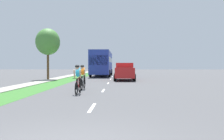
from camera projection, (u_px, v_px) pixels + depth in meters
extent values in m
plane|color=#4C4C4F|center=(110.00, 80.00, 23.85)|extent=(120.00, 120.00, 0.00)
cube|color=#38722D|center=(68.00, 80.00, 24.00)|extent=(2.06, 70.00, 0.01)
cube|color=#9E998E|center=(52.00, 80.00, 24.06)|extent=(1.37, 70.00, 0.10)
cube|color=white|center=(92.00, 108.00, 8.26)|extent=(0.12, 1.80, 0.01)
cube|color=white|center=(103.00, 90.00, 13.85)|extent=(0.12, 1.80, 0.01)
cube|color=white|center=(108.00, 83.00, 19.45)|extent=(0.12, 1.80, 0.01)
cube|color=white|center=(111.00, 79.00, 25.04)|extent=(0.12, 1.80, 0.01)
cube|color=white|center=(112.00, 77.00, 30.64)|extent=(0.12, 1.80, 0.01)
cube|color=white|center=(114.00, 75.00, 36.23)|extent=(0.12, 1.80, 0.01)
cube|color=white|center=(114.00, 74.00, 41.83)|extent=(0.12, 1.80, 0.01)
cube|color=white|center=(115.00, 73.00, 47.43)|extent=(0.12, 1.80, 0.01)
cube|color=white|center=(116.00, 72.00, 53.02)|extent=(0.12, 1.80, 0.01)
torus|color=black|center=(80.00, 87.00, 12.76)|extent=(0.06, 0.68, 0.68)
torus|color=black|center=(76.00, 89.00, 11.72)|extent=(0.06, 0.68, 0.68)
cylinder|color=red|center=(78.00, 84.00, 12.13)|extent=(0.04, 0.59, 0.43)
cylinder|color=red|center=(79.00, 82.00, 12.41)|extent=(0.04, 0.04, 0.55)
cylinder|color=red|center=(78.00, 78.00, 12.18)|extent=(0.03, 0.55, 0.03)
cylinder|color=black|center=(76.00, 79.00, 11.73)|extent=(0.42, 0.02, 0.02)
ellipsoid|color=#26A5CC|center=(78.00, 72.00, 12.24)|extent=(0.30, 0.54, 0.63)
sphere|color=tan|center=(77.00, 68.00, 11.96)|extent=(0.20, 0.20, 0.20)
ellipsoid|color=black|center=(77.00, 66.00, 11.95)|extent=(0.24, 0.28, 0.16)
cylinder|color=tan|center=(74.00, 74.00, 11.97)|extent=(0.07, 0.26, 0.45)
cylinder|color=tan|center=(80.00, 74.00, 11.96)|extent=(0.07, 0.26, 0.45)
cylinder|color=black|center=(77.00, 84.00, 12.34)|extent=(0.10, 0.30, 0.60)
cylinder|color=black|center=(80.00, 82.00, 12.28)|extent=(0.10, 0.25, 0.61)
torus|color=black|center=(84.00, 83.00, 15.09)|extent=(0.06, 0.68, 0.68)
torus|color=black|center=(82.00, 85.00, 14.05)|extent=(0.06, 0.68, 0.68)
cylinder|color=#A5A8AD|center=(83.00, 81.00, 14.47)|extent=(0.04, 0.59, 0.43)
cylinder|color=#A5A8AD|center=(83.00, 80.00, 14.75)|extent=(0.04, 0.04, 0.55)
cylinder|color=#A5A8AD|center=(83.00, 76.00, 14.51)|extent=(0.03, 0.55, 0.03)
cylinder|color=black|center=(82.00, 76.00, 14.06)|extent=(0.42, 0.02, 0.02)
ellipsoid|color=orange|center=(83.00, 71.00, 14.58)|extent=(0.30, 0.54, 0.63)
sphere|color=tan|center=(82.00, 67.00, 14.29)|extent=(0.20, 0.20, 0.20)
ellipsoid|color=black|center=(82.00, 66.00, 14.29)|extent=(0.24, 0.28, 0.16)
cylinder|color=tan|center=(80.00, 72.00, 14.30)|extent=(0.07, 0.26, 0.45)
cylinder|color=tan|center=(85.00, 72.00, 14.29)|extent=(0.07, 0.26, 0.45)
cylinder|color=black|center=(82.00, 81.00, 14.67)|extent=(0.10, 0.30, 0.60)
cylinder|color=black|center=(85.00, 80.00, 14.61)|extent=(0.10, 0.25, 0.61)
cube|color=red|center=(124.00, 72.00, 23.30)|extent=(1.90, 4.70, 1.00)
cube|color=red|center=(124.00, 65.00, 23.48)|extent=(1.71, 2.91, 0.52)
cube|color=#1E2833|center=(125.00, 67.00, 22.23)|extent=(1.56, 0.08, 0.44)
cylinder|color=black|center=(115.00, 77.00, 21.93)|extent=(0.25, 0.72, 0.72)
cylinder|color=black|center=(134.00, 78.00, 21.86)|extent=(0.25, 0.72, 0.72)
cylinder|color=black|center=(115.00, 76.00, 24.75)|extent=(0.25, 0.72, 0.72)
cylinder|color=black|center=(133.00, 76.00, 24.68)|extent=(0.25, 0.72, 0.72)
cube|color=#23389E|center=(102.00, 63.00, 33.06)|extent=(2.50, 11.60, 3.10)
cube|color=#1E2833|center=(102.00, 60.00, 33.06)|extent=(2.52, 10.67, 0.64)
cube|color=#1E2833|center=(98.00, 60.00, 27.29)|extent=(2.25, 0.06, 1.20)
cylinder|color=black|center=(90.00, 73.00, 29.37)|extent=(0.28, 0.96, 0.96)
cylinder|color=black|center=(109.00, 73.00, 29.28)|extent=(0.28, 0.96, 0.96)
cylinder|color=black|center=(96.00, 72.00, 36.33)|extent=(0.28, 0.96, 0.96)
cylinder|color=black|center=(111.00, 72.00, 36.24)|extent=(0.28, 0.96, 0.96)
cube|color=maroon|center=(123.00, 69.00, 51.75)|extent=(1.96, 5.10, 0.76)
cube|color=maroon|center=(123.00, 66.00, 50.97)|extent=(1.80, 1.78, 0.64)
cube|color=#1E2833|center=(123.00, 66.00, 50.26)|extent=(1.67, 0.08, 0.52)
cube|color=maroon|center=(119.00, 67.00, 52.79)|extent=(0.08, 2.81, 0.40)
cube|color=maroon|center=(126.00, 67.00, 52.73)|extent=(0.08, 2.81, 0.40)
cube|color=maroon|center=(123.00, 67.00, 54.25)|extent=(1.80, 0.08, 0.40)
cylinder|color=black|center=(118.00, 70.00, 50.26)|extent=(0.26, 0.76, 0.76)
cylinder|color=black|center=(127.00, 70.00, 50.19)|extent=(0.26, 0.76, 0.76)
cylinder|color=black|center=(118.00, 70.00, 53.32)|extent=(0.26, 0.76, 0.76)
cylinder|color=black|center=(127.00, 70.00, 53.25)|extent=(0.26, 0.76, 0.76)
cylinder|color=brown|center=(48.00, 66.00, 24.18)|extent=(0.24, 0.24, 3.04)
ellipsoid|color=#478438|center=(48.00, 42.00, 24.12)|extent=(2.57, 2.57, 2.83)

